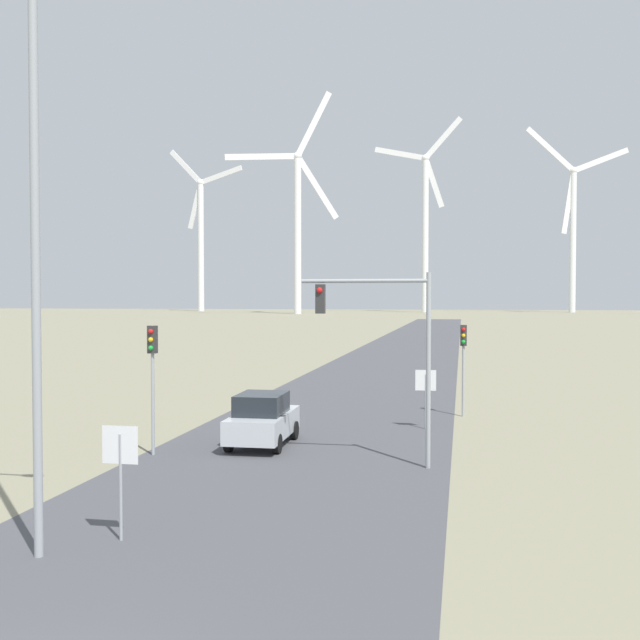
# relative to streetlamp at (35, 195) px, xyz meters

# --- Properties ---
(road_surface) EXTENTS (10.00, 240.00, 0.01)m
(road_surface) POSITION_rel_streetlamp_xyz_m (2.93, 42.41, -7.16)
(road_surface) COLOR #47474C
(road_surface) RESTS_ON ground
(streetlamp) EXTENTS (3.37, 0.32, 11.65)m
(streetlamp) POSITION_rel_streetlamp_xyz_m (0.00, 0.00, 0.00)
(streetlamp) COLOR #93999E
(streetlamp) RESTS_ON ground
(stop_sign_near) EXTENTS (0.81, 0.07, 2.45)m
(stop_sign_near) POSITION_rel_streetlamp_xyz_m (1.16, 1.22, -5.45)
(stop_sign_near) COLOR #93999E
(stop_sign_near) RESTS_ON ground
(stop_sign_far) EXTENTS (0.81, 0.07, 2.32)m
(stop_sign_far) POSITION_rel_streetlamp_xyz_m (6.85, 15.95, -5.55)
(stop_sign_far) COLOR #93999E
(stop_sign_far) RESTS_ON ground
(traffic_light_post_near_left) EXTENTS (0.28, 0.33, 4.23)m
(traffic_light_post_near_left) POSITION_rel_streetlamp_xyz_m (-1.66, 9.41, -4.07)
(traffic_light_post_near_left) COLOR #93999E
(traffic_light_post_near_left) RESTS_ON ground
(traffic_light_post_near_right) EXTENTS (0.28, 0.34, 3.96)m
(traffic_light_post_near_right) POSITION_rel_streetlamp_xyz_m (8.30, 19.36, -4.26)
(traffic_light_post_near_right) COLOR #93999E
(traffic_light_post_near_right) RESTS_ON ground
(traffic_light_mast_overhead) EXTENTS (3.96, 0.34, 5.90)m
(traffic_light_mast_overhead) POSITION_rel_streetlamp_xyz_m (5.90, 9.22, -2.99)
(traffic_light_mast_overhead) COLOR #93999E
(traffic_light_mast_overhead) RESTS_ON ground
(car_approaching) EXTENTS (1.88, 4.14, 1.83)m
(car_approaching) POSITION_rel_streetlamp_xyz_m (1.44, 11.60, -6.25)
(car_approaching) COLOR #B7BCC1
(car_approaching) RESTS_ON ground
(wind_turbine_far_left) EXTENTS (29.25, 5.23, 59.56)m
(wind_turbine_far_left) POSITION_rel_streetlamp_xyz_m (-85.86, 247.38, 21.30)
(wind_turbine_far_left) COLOR white
(wind_turbine_far_left) RESTS_ON ground
(wind_turbine_left) EXTENTS (32.02, 15.19, 68.05)m
(wind_turbine_left) POSITION_rel_streetlamp_xyz_m (-41.15, 209.19, 22.66)
(wind_turbine_left) COLOR white
(wind_turbine_left) RESTS_ON ground
(wind_turbine_center) EXTENTS (29.56, 2.60, 65.73)m
(wind_turbine_center) POSITION_rel_streetlamp_xyz_m (-4.30, 242.89, 24.08)
(wind_turbine_center) COLOR white
(wind_turbine_center) RESTS_ON ground
(wind_turbine_right) EXTENTS (34.84, 13.79, 61.21)m
(wind_turbine_right) POSITION_rel_streetlamp_xyz_m (44.28, 248.19, 22.15)
(wind_turbine_right) COLOR white
(wind_turbine_right) RESTS_ON ground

